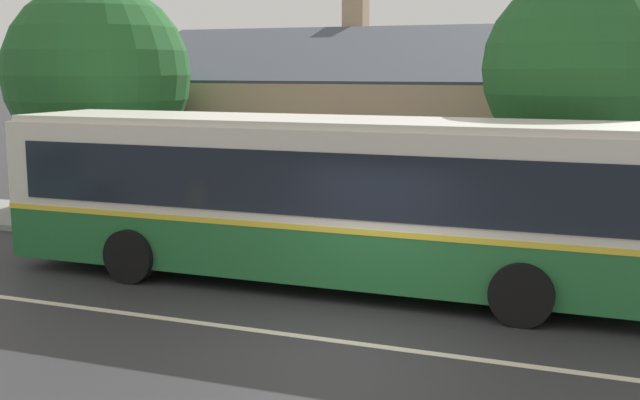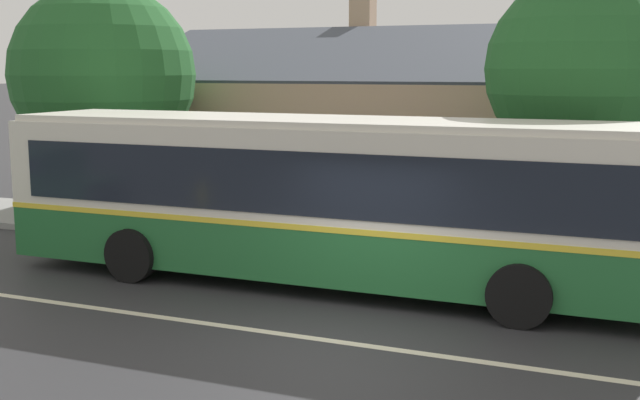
# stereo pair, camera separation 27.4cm
# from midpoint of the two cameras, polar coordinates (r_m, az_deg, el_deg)

# --- Properties ---
(ground_plane) EXTENTS (300.00, 300.00, 0.00)m
(ground_plane) POSITION_cam_midpoint_polar(r_m,az_deg,el_deg) (11.76, 1.92, -10.05)
(ground_plane) COLOR #2D2D30
(sidewalk_far) EXTENTS (60.00, 3.00, 0.15)m
(sidewalk_far) POSITION_cam_midpoint_polar(r_m,az_deg,el_deg) (17.27, 8.99, -3.58)
(sidewalk_far) COLOR gray
(sidewalk_far) RESTS_ON ground
(lane_divider_stripe) EXTENTS (60.00, 0.16, 0.01)m
(lane_divider_stripe) POSITION_cam_midpoint_polar(r_m,az_deg,el_deg) (11.76, 1.92, -10.03)
(lane_divider_stripe) COLOR beige
(lane_divider_stripe) RESTS_ON ground
(community_building) EXTENTS (25.39, 9.67, 6.21)m
(community_building) POSITION_cam_midpoint_polar(r_m,az_deg,el_deg) (24.18, 17.97, 4.08)
(community_building) COLOR tan
(community_building) RESTS_ON ground
(transit_bus) EXTENTS (12.14, 2.84, 3.03)m
(transit_bus) POSITION_cam_midpoint_polar(r_m,az_deg,el_deg) (14.49, 0.78, 0.33)
(transit_bus) COLOR #236633
(transit_bus) RESTS_ON ground
(bench_by_building) EXTENTS (1.72, 0.51, 0.94)m
(bench_by_building) POSITION_cam_midpoint_polar(r_m,az_deg,el_deg) (20.52, -16.58, -0.39)
(bench_by_building) COLOR brown
(bench_by_building) RESTS_ON sidewalk_far
(bench_down_street) EXTENTS (1.67, 0.51, 0.94)m
(bench_down_street) POSITION_cam_midpoint_polar(r_m,az_deg,el_deg) (18.72, -7.19, -0.99)
(bench_down_street) COLOR brown
(bench_down_street) RESTS_ON sidewalk_far
(street_tree_primary) EXTENTS (3.79, 3.79, 5.79)m
(street_tree_primary) POSITION_cam_midpoint_polar(r_m,az_deg,el_deg) (17.06, 18.47, 8.77)
(street_tree_primary) COLOR #4C3828
(street_tree_primary) RESTS_ON ground
(street_tree_secondary) EXTENTS (4.67, 4.67, 6.07)m
(street_tree_secondary) POSITION_cam_midpoint_polar(r_m,az_deg,el_deg) (21.30, -14.80, 8.58)
(street_tree_secondary) COLOR #4C3828
(street_tree_secondary) RESTS_ON ground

